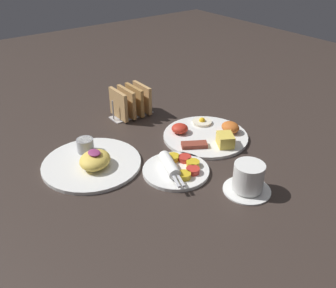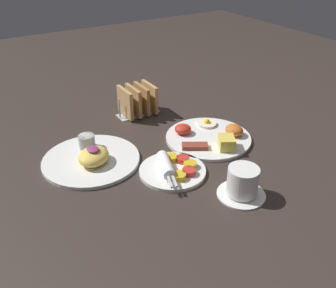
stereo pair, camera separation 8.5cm
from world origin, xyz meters
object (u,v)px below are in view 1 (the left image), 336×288
at_px(plate_foreground, 92,161).
at_px(coffee_cup, 248,179).
at_px(plate_breakfast, 207,135).
at_px(plate_condiments, 177,168).
at_px(toast_rack, 131,102).

xyz_separation_m(plate_foreground, coffee_cup, (0.34, 0.26, 0.02)).
xyz_separation_m(plate_breakfast, plate_condiments, (0.09, -0.19, 0.00)).
xyz_separation_m(plate_condiments, coffee_cup, (0.17, 0.09, 0.02)).
distance_m(plate_condiments, coffee_cup, 0.19).
height_order(plate_breakfast, coffee_cup, coffee_cup).
relative_size(plate_breakfast, coffee_cup, 2.19).
bearing_deg(plate_foreground, plate_condiments, 45.39).
bearing_deg(plate_foreground, coffee_cup, 37.35).
bearing_deg(coffee_cup, plate_breakfast, 158.81).
bearing_deg(toast_rack, plate_condiments, -13.13).
bearing_deg(plate_breakfast, plate_condiments, -64.62).
bearing_deg(plate_condiments, plate_foreground, -134.61).
relative_size(plate_condiments, plate_foreground, 0.66).
bearing_deg(plate_condiments, plate_breakfast, 115.38).
xyz_separation_m(plate_breakfast, plate_foreground, (-0.08, -0.36, 0.00)).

